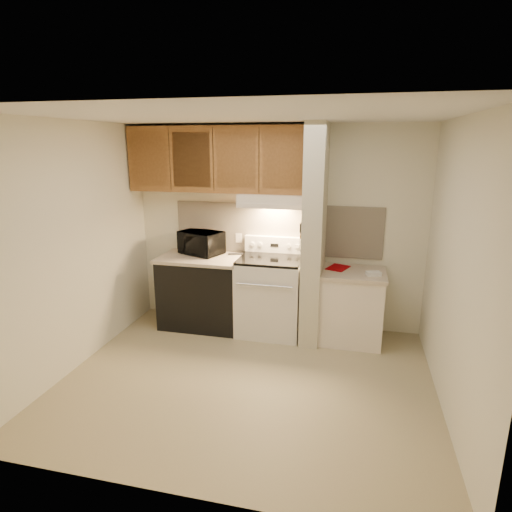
% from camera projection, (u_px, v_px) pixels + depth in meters
% --- Properties ---
extents(floor, '(3.60, 3.60, 0.00)m').
position_uv_depth(floor, '(247.00, 380.00, 4.25)').
color(floor, tan).
rests_on(floor, ground).
extents(ceiling, '(3.60, 3.60, 0.00)m').
position_uv_depth(ceiling, '(245.00, 116.00, 3.60)').
color(ceiling, white).
rests_on(ceiling, wall_back).
extents(wall_back, '(3.60, 2.50, 0.02)m').
position_uv_depth(wall_back, '(276.00, 228.00, 5.34)').
color(wall_back, '#ECE7CC').
rests_on(wall_back, floor).
extents(wall_left, '(0.02, 3.00, 2.50)m').
position_uv_depth(wall_left, '(74.00, 248.00, 4.32)').
color(wall_left, '#ECE7CC').
rests_on(wall_left, floor).
extents(wall_right, '(0.02, 3.00, 2.50)m').
position_uv_depth(wall_right, '(457.00, 271.00, 3.53)').
color(wall_right, '#ECE7CC').
rests_on(wall_right, floor).
extents(backsplash, '(2.60, 0.02, 0.63)m').
position_uv_depth(backsplash, '(276.00, 229.00, 5.33)').
color(backsplash, '#F0DEC5').
rests_on(backsplash, wall_back).
extents(range_body, '(0.76, 0.65, 0.92)m').
position_uv_depth(range_body, '(270.00, 297.00, 5.21)').
color(range_body, silver).
rests_on(range_body, floor).
extents(oven_window, '(0.50, 0.01, 0.30)m').
position_uv_depth(oven_window, '(265.00, 303.00, 4.91)').
color(oven_window, black).
rests_on(oven_window, range_body).
extents(oven_handle, '(0.65, 0.02, 0.02)m').
position_uv_depth(oven_handle, '(264.00, 286.00, 4.81)').
color(oven_handle, silver).
rests_on(oven_handle, range_body).
extents(cooktop, '(0.74, 0.64, 0.03)m').
position_uv_depth(cooktop, '(271.00, 259.00, 5.09)').
color(cooktop, black).
rests_on(cooktop, range_body).
extents(range_backguard, '(0.76, 0.08, 0.20)m').
position_uv_depth(range_backguard, '(275.00, 244.00, 5.33)').
color(range_backguard, silver).
rests_on(range_backguard, range_body).
extents(range_display, '(0.10, 0.01, 0.04)m').
position_uv_depth(range_display, '(274.00, 245.00, 5.29)').
color(range_display, black).
rests_on(range_display, range_backguard).
extents(range_knob_left_outer, '(0.05, 0.02, 0.05)m').
position_uv_depth(range_knob_left_outer, '(252.00, 244.00, 5.35)').
color(range_knob_left_outer, silver).
rests_on(range_knob_left_outer, range_backguard).
extents(range_knob_left_inner, '(0.05, 0.02, 0.05)m').
position_uv_depth(range_knob_left_inner, '(260.00, 244.00, 5.33)').
color(range_knob_left_inner, silver).
rests_on(range_knob_left_inner, range_backguard).
extents(range_knob_right_inner, '(0.05, 0.02, 0.05)m').
position_uv_depth(range_knob_right_inner, '(289.00, 246.00, 5.25)').
color(range_knob_right_inner, silver).
rests_on(range_knob_right_inner, range_backguard).
extents(range_knob_right_outer, '(0.05, 0.02, 0.05)m').
position_uv_depth(range_knob_right_outer, '(297.00, 246.00, 5.23)').
color(range_knob_right_outer, silver).
rests_on(range_knob_right_outer, range_backguard).
extents(dishwasher_front, '(1.00, 0.63, 0.87)m').
position_uv_depth(dishwasher_front, '(202.00, 293.00, 5.42)').
color(dishwasher_front, black).
rests_on(dishwasher_front, floor).
extents(left_countertop, '(1.04, 0.67, 0.04)m').
position_uv_depth(left_countertop, '(201.00, 258.00, 5.31)').
color(left_countertop, beige).
rests_on(left_countertop, dishwasher_front).
extents(spoon_rest, '(0.22, 0.13, 0.01)m').
position_uv_depth(spoon_rest, '(237.00, 254.00, 5.40)').
color(spoon_rest, black).
rests_on(spoon_rest, left_countertop).
extents(teal_jar, '(0.12, 0.12, 0.11)m').
position_uv_depth(teal_jar, '(211.00, 248.00, 5.48)').
color(teal_jar, '#2B6B70').
rests_on(teal_jar, left_countertop).
extents(outlet, '(0.08, 0.01, 0.12)m').
position_uv_depth(outlet, '(239.00, 238.00, 5.46)').
color(outlet, '#F0E2D1').
rests_on(outlet, backsplash).
extents(microwave, '(0.61, 0.52, 0.29)m').
position_uv_depth(microwave, '(201.00, 243.00, 5.41)').
color(microwave, black).
rests_on(microwave, left_countertop).
extents(partition_pillar, '(0.22, 0.70, 2.50)m').
position_uv_depth(partition_pillar, '(314.00, 235.00, 4.89)').
color(partition_pillar, beige).
rests_on(partition_pillar, floor).
extents(pillar_trim, '(0.01, 0.70, 0.04)m').
position_uv_depth(pillar_trim, '(304.00, 231.00, 4.91)').
color(pillar_trim, '#935F2F').
rests_on(pillar_trim, partition_pillar).
extents(knife_strip, '(0.02, 0.42, 0.04)m').
position_uv_depth(knife_strip, '(303.00, 230.00, 4.86)').
color(knife_strip, black).
rests_on(knife_strip, partition_pillar).
extents(knife_blade_a, '(0.01, 0.03, 0.16)m').
position_uv_depth(knife_blade_a, '(300.00, 241.00, 4.73)').
color(knife_blade_a, silver).
rests_on(knife_blade_a, knife_strip).
extents(knife_handle_a, '(0.02, 0.02, 0.10)m').
position_uv_depth(knife_handle_a, '(301.00, 228.00, 4.69)').
color(knife_handle_a, black).
rests_on(knife_handle_a, knife_strip).
extents(knife_blade_b, '(0.01, 0.04, 0.18)m').
position_uv_depth(knife_blade_b, '(301.00, 241.00, 4.80)').
color(knife_blade_b, silver).
rests_on(knife_blade_b, knife_strip).
extents(knife_handle_b, '(0.02, 0.02, 0.10)m').
position_uv_depth(knife_handle_b, '(301.00, 227.00, 4.76)').
color(knife_handle_b, black).
rests_on(knife_handle_b, knife_strip).
extents(knife_blade_c, '(0.01, 0.04, 0.20)m').
position_uv_depth(knife_blade_c, '(302.00, 240.00, 4.90)').
color(knife_blade_c, silver).
rests_on(knife_blade_c, knife_strip).
extents(knife_handle_c, '(0.02, 0.02, 0.10)m').
position_uv_depth(knife_handle_c, '(302.00, 226.00, 4.84)').
color(knife_handle_c, black).
rests_on(knife_handle_c, knife_strip).
extents(knife_blade_d, '(0.01, 0.04, 0.16)m').
position_uv_depth(knife_blade_d, '(303.00, 237.00, 4.95)').
color(knife_blade_d, silver).
rests_on(knife_blade_d, knife_strip).
extents(knife_handle_d, '(0.02, 0.02, 0.10)m').
position_uv_depth(knife_handle_d, '(303.00, 224.00, 4.93)').
color(knife_handle_d, black).
rests_on(knife_handle_d, knife_strip).
extents(knife_blade_e, '(0.01, 0.04, 0.18)m').
position_uv_depth(knife_blade_e, '(304.00, 236.00, 5.05)').
color(knife_blade_e, silver).
rests_on(knife_blade_e, knife_strip).
extents(knife_handle_e, '(0.02, 0.02, 0.10)m').
position_uv_depth(knife_handle_e, '(304.00, 223.00, 4.99)').
color(knife_handle_e, black).
rests_on(knife_handle_e, knife_strip).
extents(oven_mitt, '(0.03, 0.10, 0.23)m').
position_uv_depth(oven_mitt, '(304.00, 239.00, 5.11)').
color(oven_mitt, gray).
rests_on(oven_mitt, partition_pillar).
extents(right_cab_base, '(0.70, 0.60, 0.81)m').
position_uv_depth(right_cab_base, '(351.00, 308.00, 5.01)').
color(right_cab_base, '#F0E2D1').
rests_on(right_cab_base, floor).
extents(right_countertop, '(0.74, 0.64, 0.04)m').
position_uv_depth(right_countertop, '(353.00, 273.00, 4.90)').
color(right_countertop, beige).
rests_on(right_countertop, right_cab_base).
extents(red_folder, '(0.29, 0.34, 0.01)m').
position_uv_depth(red_folder, '(338.00, 268.00, 5.03)').
color(red_folder, '#920007').
rests_on(red_folder, right_countertop).
extents(white_box, '(0.18, 0.15, 0.04)m').
position_uv_depth(white_box, '(374.00, 274.00, 4.75)').
color(white_box, white).
rests_on(white_box, right_countertop).
extents(range_hood, '(0.78, 0.44, 0.15)m').
position_uv_depth(range_hood, '(273.00, 200.00, 5.03)').
color(range_hood, '#F0E2D1').
rests_on(range_hood, upper_cabinets).
extents(hood_lip, '(0.78, 0.04, 0.06)m').
position_uv_depth(hood_lip, '(270.00, 206.00, 4.85)').
color(hood_lip, '#F0E2D1').
rests_on(hood_lip, range_hood).
extents(upper_cabinets, '(2.18, 0.33, 0.77)m').
position_uv_depth(upper_cabinets, '(218.00, 159.00, 5.11)').
color(upper_cabinets, '#935F2F').
rests_on(upper_cabinets, wall_back).
extents(cab_door_a, '(0.46, 0.01, 0.63)m').
position_uv_depth(cab_door_a, '(149.00, 159.00, 5.14)').
color(cab_door_a, '#935F2F').
rests_on(cab_door_a, upper_cabinets).
extents(cab_gap_a, '(0.01, 0.01, 0.73)m').
position_uv_depth(cab_gap_a, '(170.00, 159.00, 5.08)').
color(cab_gap_a, black).
rests_on(cab_gap_a, upper_cabinets).
extents(cab_door_b, '(0.46, 0.01, 0.63)m').
position_uv_depth(cab_door_b, '(191.00, 160.00, 5.02)').
color(cab_door_b, '#935F2F').
rests_on(cab_door_b, upper_cabinets).
extents(cab_gap_b, '(0.01, 0.01, 0.73)m').
position_uv_depth(cab_gap_b, '(213.00, 160.00, 4.96)').
color(cab_gap_b, black).
rests_on(cab_gap_b, upper_cabinets).
extents(cab_door_c, '(0.46, 0.01, 0.63)m').
position_uv_depth(cab_door_c, '(236.00, 160.00, 4.90)').
color(cab_door_c, '#935F2F').
rests_on(cab_door_c, upper_cabinets).
extents(cab_gap_c, '(0.01, 0.01, 0.73)m').
position_uv_depth(cab_gap_c, '(259.00, 160.00, 4.84)').
color(cab_gap_c, black).
rests_on(cab_gap_c, upper_cabinets).
extents(cab_door_d, '(0.46, 0.01, 0.63)m').
position_uv_depth(cab_door_d, '(283.00, 161.00, 4.78)').
color(cab_door_d, '#935F2F').
rests_on(cab_door_d, upper_cabinets).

